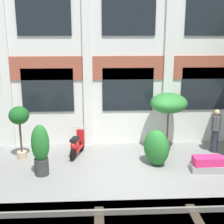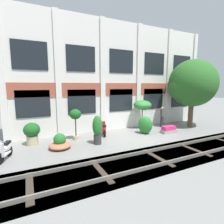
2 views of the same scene
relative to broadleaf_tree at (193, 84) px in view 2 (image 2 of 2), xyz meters
The scene contains 14 objects.
ground_plane 6.52m from the broadleaf_tree, behind, with size 80.00×80.00×0.00m, color gray.
apartment_facade 5.92m from the broadleaf_tree, 158.59° to the left, with size 15.93×0.64×8.04m.
rail_tracks 7.59m from the broadleaf_tree, 145.11° to the right, with size 23.57×2.80×0.43m.
broadleaf_tree is the anchor object (origin of this frame).
potted_plant_tall_urn 4.48m from the broadleaf_tree, 164.18° to the left, with size 1.38×1.38×2.24m.
potted_plant_fluted_column 12.25m from the broadleaf_tree, behind, with size 0.90×0.90×1.29m.
potted_plant_wide_bowl 11.08m from the broadleaf_tree, behind, with size 1.18×1.18×0.84m.
potted_plant_glazed_jar 8.92m from the broadleaf_tree, behind, with size 0.57×0.57×1.68m.
potted_plant_low_pan 9.66m from the broadleaf_tree, behind, with size 0.71×0.71×1.95m.
potted_plant_square_trough 4.51m from the broadleaf_tree, 165.97° to the right, with size 1.13×0.59×0.51m.
scooter_near_curb 8.09m from the broadleaf_tree, behind, with size 0.64×1.35×0.98m.
scooter_second_parked 13.47m from the broadleaf_tree, behind, with size 0.66×1.34×0.98m.
resident_by_doorway 3.51m from the broadleaf_tree, 159.32° to the left, with size 0.36×0.44×1.67m.
topiary_hedge 5.48m from the broadleaf_tree, behind, with size 1.02×0.70×1.25m, color #236B28.
Camera 2 is at (-6.56, -9.18, 3.40)m, focal length 28.00 mm.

